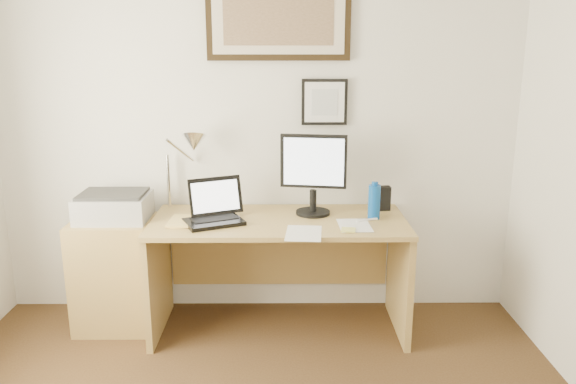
{
  "coord_description": "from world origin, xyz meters",
  "views": [
    {
      "loc": [
        0.18,
        -1.74,
        1.79
      ],
      "look_at": [
        0.21,
        1.43,
        0.98
      ],
      "focal_mm": 35.0,
      "sensor_mm": 36.0,
      "label": 1
    }
  ],
  "objects_px": {
    "book": "(170,221)",
    "lcd_monitor": "(313,170)",
    "water_bottle": "(374,202)",
    "laptop": "(215,212)",
    "side_cabinet": "(115,274)",
    "desk": "(279,250)",
    "printer": "(114,206)"
  },
  "relations": [
    {
      "from": "book",
      "to": "laptop",
      "type": "bearing_deg",
      "value": 4.76
    },
    {
      "from": "laptop",
      "to": "printer",
      "type": "xyz_separation_m",
      "value": [
        -0.65,
        0.11,
        0.01
      ]
    },
    {
      "from": "water_bottle",
      "to": "book",
      "type": "height_order",
      "value": "water_bottle"
    },
    {
      "from": "side_cabinet",
      "to": "desk",
      "type": "relative_size",
      "value": 0.46
    },
    {
      "from": "printer",
      "to": "desk",
      "type": "bearing_deg",
      "value": 0.76
    },
    {
      "from": "water_bottle",
      "to": "laptop",
      "type": "distance_m",
      "value": 1.0
    },
    {
      "from": "side_cabinet",
      "to": "book",
      "type": "xyz_separation_m",
      "value": [
        0.4,
        -0.11,
        0.39
      ]
    },
    {
      "from": "lcd_monitor",
      "to": "printer",
      "type": "height_order",
      "value": "lcd_monitor"
    },
    {
      "from": "book",
      "to": "lcd_monitor",
      "type": "relative_size",
      "value": 0.47
    },
    {
      "from": "desk",
      "to": "lcd_monitor",
      "type": "height_order",
      "value": "lcd_monitor"
    },
    {
      "from": "laptop",
      "to": "water_bottle",
      "type": "bearing_deg",
      "value": 2.98
    },
    {
      "from": "side_cabinet",
      "to": "laptop",
      "type": "relative_size",
      "value": 1.74
    },
    {
      "from": "book",
      "to": "desk",
      "type": "distance_m",
      "value": 0.73
    },
    {
      "from": "book",
      "to": "lcd_monitor",
      "type": "xyz_separation_m",
      "value": [
        0.89,
        0.17,
        0.28
      ]
    },
    {
      "from": "side_cabinet",
      "to": "lcd_monitor",
      "type": "height_order",
      "value": "lcd_monitor"
    },
    {
      "from": "side_cabinet",
      "to": "laptop",
      "type": "height_order",
      "value": "laptop"
    },
    {
      "from": "printer",
      "to": "book",
      "type": "bearing_deg",
      "value": -19.15
    },
    {
      "from": "water_bottle",
      "to": "printer",
      "type": "bearing_deg",
      "value": 178.06
    },
    {
      "from": "side_cabinet",
      "to": "lcd_monitor",
      "type": "bearing_deg",
      "value": 2.67
    },
    {
      "from": "side_cabinet",
      "to": "lcd_monitor",
      "type": "xyz_separation_m",
      "value": [
        1.29,
        0.06,
        0.68
      ]
    },
    {
      "from": "lcd_monitor",
      "to": "printer",
      "type": "relative_size",
      "value": 1.18
    },
    {
      "from": "laptop",
      "to": "lcd_monitor",
      "type": "relative_size",
      "value": 0.81
    },
    {
      "from": "side_cabinet",
      "to": "laptop",
      "type": "distance_m",
      "value": 0.81
    },
    {
      "from": "laptop",
      "to": "lcd_monitor",
      "type": "bearing_deg",
      "value": 13.35
    },
    {
      "from": "laptop",
      "to": "book",
      "type": "bearing_deg",
      "value": -175.24
    },
    {
      "from": "side_cabinet",
      "to": "desk",
      "type": "bearing_deg",
      "value": 1.89
    },
    {
      "from": "laptop",
      "to": "side_cabinet",
      "type": "bearing_deg",
      "value": 172.67
    },
    {
      "from": "laptop",
      "to": "printer",
      "type": "height_order",
      "value": "laptop"
    },
    {
      "from": "side_cabinet",
      "to": "lcd_monitor",
      "type": "distance_m",
      "value": 1.46
    },
    {
      "from": "desk",
      "to": "printer",
      "type": "relative_size",
      "value": 3.64
    },
    {
      "from": "water_bottle",
      "to": "lcd_monitor",
      "type": "bearing_deg",
      "value": 165.94
    },
    {
      "from": "laptop",
      "to": "desk",
      "type": "bearing_deg",
      "value": 17.03
    }
  ]
}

